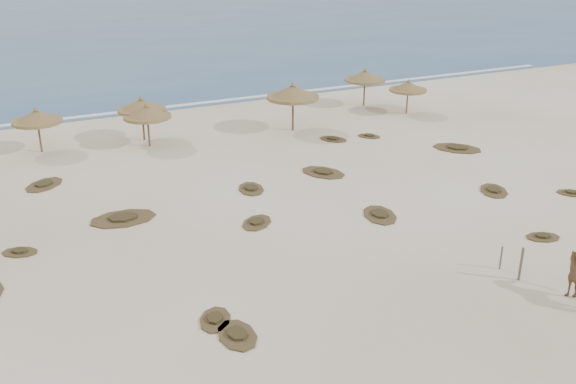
% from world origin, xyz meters
% --- Properties ---
extents(ground, '(160.00, 160.00, 0.00)m').
position_xyz_m(ground, '(0.00, 0.00, 0.00)').
color(ground, '#F8EDCC').
rests_on(ground, ground).
extents(ocean, '(200.00, 100.00, 0.01)m').
position_xyz_m(ocean, '(0.00, 75.00, 0.00)').
color(ocean, '#29517C').
rests_on(ocean, ground).
extents(foam_line, '(70.00, 0.60, 0.01)m').
position_xyz_m(foam_line, '(0.00, 26.00, 0.00)').
color(foam_line, white).
rests_on(foam_line, ground).
extents(palapa_1, '(3.14, 3.14, 2.69)m').
position_xyz_m(palapa_1, '(-10.28, 19.19, 2.09)').
color(palapa_1, brown).
rests_on(palapa_1, ground).
extents(palapa_2, '(3.42, 3.42, 2.68)m').
position_xyz_m(palapa_2, '(-4.29, 17.49, 2.08)').
color(palapa_2, brown).
rests_on(palapa_2, ground).
extents(palapa_3, '(3.20, 3.20, 2.78)m').
position_xyz_m(palapa_3, '(-4.27, 18.88, 2.16)').
color(palapa_3, brown).
rests_on(palapa_3, ground).
extents(palapa_4, '(3.68, 3.68, 3.19)m').
position_xyz_m(palapa_4, '(4.93, 16.70, 2.47)').
color(palapa_4, brown).
rests_on(palapa_4, ground).
extents(palapa_5, '(3.49, 3.49, 2.80)m').
position_xyz_m(palapa_5, '(12.46, 20.08, 2.17)').
color(palapa_5, brown).
rests_on(palapa_5, ground).
extents(palapa_6, '(2.89, 2.89, 2.47)m').
position_xyz_m(palapa_6, '(14.01, 16.88, 1.91)').
color(palapa_6, brown).
rests_on(palapa_6, ground).
extents(fence_post_near, '(0.13, 0.13, 1.34)m').
position_xyz_m(fence_post_near, '(4.01, -4.25, 0.67)').
color(fence_post_near, '#66594C').
rests_on(fence_post_near, ground).
extents(fence_post_far, '(0.09, 0.09, 0.97)m').
position_xyz_m(fence_post_far, '(3.97, -3.29, 0.48)').
color(fence_post_far, '#66594C').
rests_on(fence_post_far, ground).
extents(scrub_1, '(3.05, 2.04, 0.16)m').
position_xyz_m(scrub_1, '(-8.07, 7.60, 0.05)').
color(scrub_1, brown).
rests_on(scrub_1, ground).
extents(scrub_2, '(2.13, 2.12, 0.16)m').
position_xyz_m(scrub_2, '(-2.82, 4.57, 0.05)').
color(scrub_2, brown).
rests_on(scrub_2, ground).
extents(scrub_3, '(2.66, 3.02, 0.16)m').
position_xyz_m(scrub_3, '(2.89, 8.87, 0.05)').
color(scrub_3, brown).
rests_on(scrub_3, ground).
extents(scrub_4, '(2.16, 2.41, 0.16)m').
position_xyz_m(scrub_4, '(9.30, 2.89, 0.05)').
color(scrub_4, brown).
rests_on(scrub_4, ground).
extents(scrub_5, '(3.29, 3.38, 0.16)m').
position_xyz_m(scrub_5, '(12.06, 9.01, 0.05)').
color(scrub_5, brown).
rests_on(scrub_5, ground).
extents(scrub_6, '(2.63, 2.66, 0.16)m').
position_xyz_m(scrub_6, '(-10.79, 13.50, 0.05)').
color(scrub_6, brown).
rests_on(scrub_6, ground).
extents(scrub_7, '(1.95, 2.14, 0.16)m').
position_xyz_m(scrub_7, '(6.30, 13.77, 0.05)').
color(scrub_7, brown).
rests_on(scrub_7, ground).
extents(scrub_8, '(1.71, 1.49, 0.16)m').
position_xyz_m(scrub_8, '(-12.54, 6.14, 0.05)').
color(scrub_8, brown).
rests_on(scrub_8, ground).
extents(scrub_9, '(2.01, 2.54, 0.16)m').
position_xyz_m(scrub_9, '(2.56, 2.89, 0.05)').
color(scrub_9, brown).
rests_on(scrub_9, ground).
extents(scrub_10, '(1.68, 1.73, 0.16)m').
position_xyz_m(scrub_10, '(8.64, 13.34, 0.05)').
color(scrub_10, brown).
rests_on(scrub_10, ground).
extents(scrub_11, '(1.30, 1.93, 0.16)m').
position_xyz_m(scrub_11, '(-6.75, -3.01, 0.05)').
color(scrub_11, brown).
rests_on(scrub_11, ground).
extents(scrub_12, '(1.69, 1.37, 0.16)m').
position_xyz_m(scrub_12, '(7.52, -2.03, 0.05)').
color(scrub_12, brown).
rests_on(scrub_12, ground).
extents(scrub_13, '(1.62, 2.14, 0.16)m').
position_xyz_m(scrub_13, '(-1.49, 8.38, 0.05)').
color(scrub_13, brown).
rests_on(scrub_13, ground).
extents(scrub_14, '(1.63, 1.65, 0.16)m').
position_xyz_m(scrub_14, '(12.55, 0.97, 0.05)').
color(scrub_14, brown).
rests_on(scrub_14, ground).
extents(scrub_15, '(1.64, 1.90, 0.16)m').
position_xyz_m(scrub_15, '(-7.09, -1.87, 0.05)').
color(scrub_15, brown).
rests_on(scrub_15, ground).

